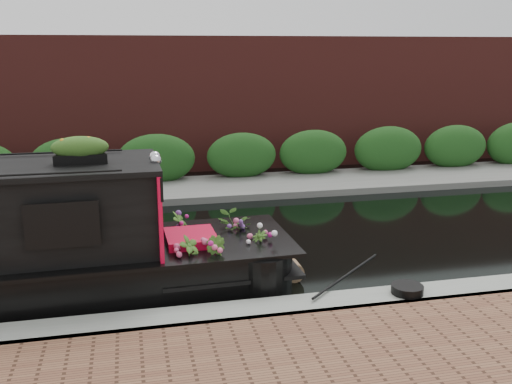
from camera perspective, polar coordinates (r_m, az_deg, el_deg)
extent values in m
plane|color=black|center=(10.87, -7.53, -5.58)|extent=(80.00, 80.00, 0.00)
cube|color=gray|center=(7.86, -5.20, -13.62)|extent=(40.00, 0.60, 0.50)
cube|color=slate|center=(14.88, -9.06, -0.18)|extent=(40.00, 2.40, 0.34)
cube|color=#1C4818|center=(15.75, -9.28, 0.61)|extent=(40.00, 1.10, 2.80)
cube|color=#5B221E|center=(17.80, -9.72, 2.17)|extent=(40.00, 1.00, 8.00)
cube|color=red|center=(8.63, -9.89, -1.53)|extent=(0.10, 1.66, 1.28)
cube|color=black|center=(7.85, -18.79, -3.15)|extent=(0.85, 0.05, 0.52)
cube|color=red|center=(8.88, -6.52, -5.61)|extent=(0.78, 0.87, 0.47)
sphere|color=silver|center=(8.33, -9.99, 3.15)|extent=(0.17, 0.17, 0.17)
sphere|color=silver|center=(8.59, -10.09, 3.48)|extent=(0.17, 0.17, 0.17)
cube|color=black|center=(8.48, -17.12, 3.20)|extent=(0.74, 0.25, 0.14)
ellipsoid|color=orange|center=(8.44, -17.21, 4.42)|extent=(0.81, 0.26, 0.23)
imported|color=#3A6622|center=(8.28, -6.65, -6.50)|extent=(0.40, 0.39, 0.64)
imported|color=#3A6622|center=(8.29, -3.89, -6.54)|extent=(0.43, 0.42, 0.60)
imported|color=#3A6622|center=(9.46, -2.06, -3.79)|extent=(0.56, 0.49, 0.62)
imported|color=#3A6622|center=(8.86, 0.34, -5.47)|extent=(0.37, 0.37, 0.50)
imported|color=#3A6622|center=(9.47, -7.65, -3.81)|extent=(0.35, 0.40, 0.64)
cylinder|color=#896848|center=(9.35, 3.65, -7.81)|extent=(0.31, 0.34, 0.31)
cylinder|color=black|center=(8.54, 14.89, -9.38)|extent=(0.46, 0.46, 0.12)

